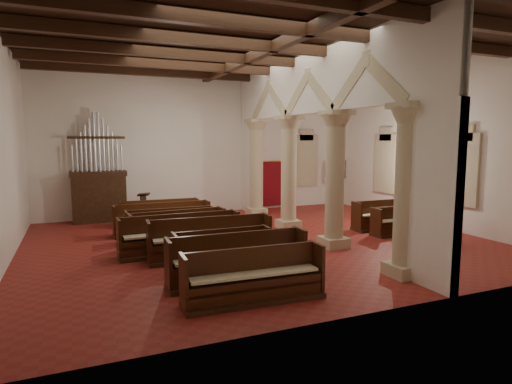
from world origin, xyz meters
The scene contains 32 objects.
floor centered at (0.00, 0.00, 0.00)m, with size 14.00×14.00×0.00m, color maroon.
ceiling centered at (0.00, 0.00, 6.00)m, with size 14.00×14.00×0.00m, color black.
wall_back centered at (0.00, 6.00, 3.00)m, with size 14.00×0.02×6.00m, color white.
wall_front centered at (0.00, -6.00, 3.00)m, with size 14.00×0.02×6.00m, color white.
wall_left centered at (-7.00, 0.00, 3.00)m, with size 0.02×12.00×6.00m, color white.
wall_right centered at (7.00, 0.00, 3.00)m, with size 0.02×12.00×6.00m, color white.
ceiling_beams centered at (0.00, 0.00, 5.82)m, with size 13.80×11.80×0.30m, color #3F2314, non-canonical shape.
arcade centered at (1.80, 0.00, 3.56)m, with size 0.90×11.90×6.00m.
window_right_a centered at (6.98, -1.50, 2.20)m, with size 0.03×1.00×2.20m, color #39816C.
window_right_b centered at (6.98, 2.50, 2.20)m, with size 0.03×1.00×2.20m, color #39816C.
window_back centered at (5.00, 5.98, 2.20)m, with size 1.00×0.03×2.20m, color #39816C.
pipe_organ centered at (-4.50, 5.50, 1.37)m, with size 2.10×0.85×4.40m.
lectern centered at (-2.84, 5.33, 0.46)m, with size 0.49×0.50×1.11m.
dossal_curtain centered at (3.50, 5.92, 1.17)m, with size 1.80×0.07×2.17m.
processional_banner centered at (6.11, 4.57, 0.81)m, with size 0.56×0.72×2.45m.
hymnal_box_a centered at (-1.51, -4.70, 0.27)m, with size 0.34×0.28×0.34m, color navy.
hymnal_box_b centered at (0.21, -2.80, 0.28)m, with size 0.36×0.29×0.36m, color navy.
hymnal_box_c centered at (-1.31, -0.32, 0.25)m, with size 0.29×0.24×0.29m, color navy.
tube_heater_a centered at (-2.74, -4.47, 0.16)m, with size 0.09×0.09×0.93m, color white.
tube_heater_b centered at (-1.91, -3.31, 0.16)m, with size 0.09×0.09×0.93m, color white.
nave_pew_0 centered at (-2.10, -4.61, 0.36)m, with size 2.92×0.83×1.08m.
nave_pew_1 centered at (-1.98, -3.39, 0.37)m, with size 3.24×0.81×1.12m.
nave_pew_2 centered at (-1.99, -2.29, 0.33)m, with size 2.49×0.68×0.99m.
nave_pew_3 centered at (-2.00, -1.30, 0.37)m, with size 3.39×0.95×1.14m.
nave_pew_4 centered at (-2.64, -0.44, 0.37)m, with size 3.43×0.82×1.13m.
nave_pew_5 centered at (-2.47, 0.58, 0.35)m, with size 3.00×0.91×1.06m.
nave_pew_6 centered at (-2.54, 1.35, 0.33)m, with size 2.85×0.73×1.02m.
nave_pew_7 centered at (-2.61, 2.37, 0.35)m, with size 3.27×0.73×1.06m.
nave_pew_8 centered at (-2.46, 3.72, 0.32)m, with size 2.90×0.76×0.98m.
aisle_pew_0 centered at (4.93, -2.00, 0.33)m, with size 1.63×0.65×0.96m.
aisle_pew_1 centered at (4.75, -0.92, 0.32)m, with size 1.94×0.67×0.96m.
aisle_pew_2 centered at (4.76, 0.03, 0.35)m, with size 2.10×0.70×1.04m.
Camera 1 is at (-5.26, -12.24, 3.24)m, focal length 30.00 mm.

